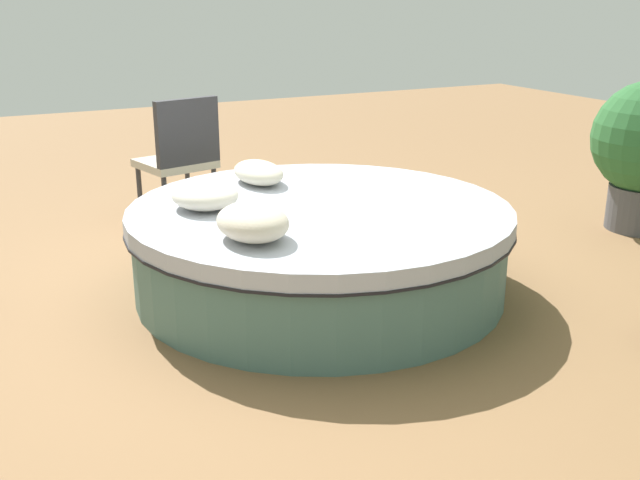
{
  "coord_description": "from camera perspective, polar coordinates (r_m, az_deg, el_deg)",
  "views": [
    {
      "loc": [
        3.82,
        -1.92,
        1.74
      ],
      "look_at": [
        0.0,
        0.0,
        0.32
      ],
      "focal_mm": 42.13,
      "sensor_mm": 36.0,
      "label": 1
    }
  ],
  "objects": [
    {
      "name": "throw_pillow_1",
      "position": [
        4.43,
        -8.72,
        3.38
      ],
      "size": [
        0.44,
        0.38,
        0.15
      ],
      "primitive_type": "ellipsoid",
      "color": "silver",
      "rests_on": "round_bed"
    },
    {
      "name": "ground_plane",
      "position": [
        4.62,
        -0.0,
        -3.77
      ],
      "size": [
        16.0,
        16.0,
        0.0
      ],
      "primitive_type": "plane",
      "color": "olive"
    },
    {
      "name": "round_bed",
      "position": [
        4.52,
        -0.0,
        -0.56
      ],
      "size": [
        2.29,
        2.29,
        0.53
      ],
      "color": "#4C726B",
      "rests_on": "ground_plane"
    },
    {
      "name": "throw_pillow_2",
      "position": [
        3.83,
        -5.14,
        1.37
      ],
      "size": [
        0.46,
        0.35,
        0.18
      ],
      "primitive_type": "ellipsoid",
      "color": "beige",
      "rests_on": "round_bed"
    },
    {
      "name": "throw_pillow_0",
      "position": [
        4.97,
        -4.7,
        5.14
      ],
      "size": [
        0.48,
        0.29,
        0.15
      ],
      "primitive_type": "ellipsoid",
      "color": "beige",
      "rests_on": "round_bed"
    },
    {
      "name": "patio_chair",
      "position": [
        5.94,
        -10.52,
        6.62
      ],
      "size": [
        0.6,
        0.62,
        0.98
      ],
      "rotation": [
        0.0,
        0.0,
        1.8
      ],
      "color": "#333338",
      "rests_on": "ground_plane"
    }
  ]
}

